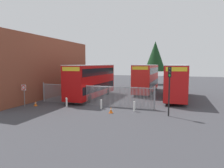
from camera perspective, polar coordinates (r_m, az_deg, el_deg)
The scene contains 14 objects.
ground_plane at distance 29.08m, azimuth 2.57°, elevation -3.17°, with size 100.00×100.00×0.00m, color #3D3D42.
depot_building_brick at distance 30.43m, azimuth -21.92°, elevation 4.42°, with size 7.22×18.98×8.04m, color brown.
palisade_fence at distance 21.73m, azimuth -5.33°, elevation -3.09°, with size 13.34×0.14×2.35m.
double_decker_bus_near_gate at distance 26.43m, azimuth -5.81°, elevation 1.20°, with size 2.54×10.81×4.42m.
double_decker_bus_behind_fence_left at distance 31.75m, azimuth 9.94°, elevation 1.90°, with size 2.54×10.81×4.42m.
double_decker_bus_behind_fence_right at distance 26.81m, azimuth 18.22°, elevation 1.00°, with size 2.54×10.81×4.42m.
bollard_near_left at distance 21.58m, azimuth -13.02°, elevation -5.18°, with size 0.20×0.20×0.95m, color silver.
bollard_center_front at distance 20.07m, azimuth -3.15°, elevation -5.86°, with size 0.20×0.20×0.95m, color silver.
bollard_near_right at distance 19.07m, azimuth 6.44°, elevation -6.51°, with size 0.20×0.20×0.95m, color silver.
traffic_cone_by_gate at distance 18.38m, azimuth -0.32°, elevation -7.53°, with size 0.34×0.34×0.59m.
traffic_cone_mid_forecourt at distance 22.93m, azimuth -21.29°, elevation -5.25°, with size 0.34×0.34×0.59m.
speed_limit_sign_post at distance 22.95m, azimuth -24.19°, elevation -1.60°, with size 0.60×0.14×2.40m.
traffic_light_kerbside at distance 17.57m, azimuth 16.31°, elevation 0.53°, with size 0.28×0.33×4.30m.
tree_tall_back at distance 45.19m, azimuth 12.41°, elevation 7.83°, with size 4.61×4.61×9.55m.
Camera 1 is at (8.09, -19.56, 4.52)m, focal length 31.54 mm.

